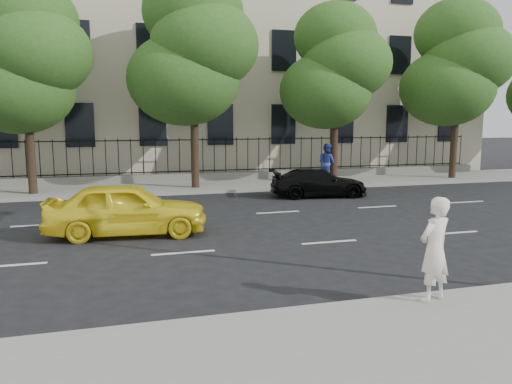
# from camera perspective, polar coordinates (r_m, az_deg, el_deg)

# --- Properties ---
(ground) EXTENTS (120.00, 120.00, 0.00)m
(ground) POSITION_cam_1_polar(r_m,az_deg,el_deg) (11.73, 13.42, -8.51)
(ground) COLOR black
(ground) RESTS_ON ground
(near_sidewalk) EXTENTS (60.00, 4.00, 0.15)m
(near_sidewalk) POSITION_cam_1_polar(r_m,az_deg,el_deg) (8.66, 26.87, -14.94)
(near_sidewalk) COLOR gray
(near_sidewalk) RESTS_ON ground
(far_sidewalk) EXTENTS (60.00, 4.00, 0.15)m
(far_sidewalk) POSITION_cam_1_polar(r_m,az_deg,el_deg) (24.62, -2.61, 0.79)
(far_sidewalk) COLOR gray
(far_sidewalk) RESTS_ON ground
(lane_markings) EXTENTS (49.60, 4.62, 0.01)m
(lane_markings) POSITION_cam_1_polar(r_m,az_deg,el_deg) (15.90, 5.05, -3.79)
(lane_markings) COLOR silver
(lane_markings) RESTS_ON ground
(masonry_building) EXTENTS (34.60, 12.11, 18.50)m
(masonry_building) POSITION_cam_1_polar(r_m,az_deg,el_deg) (33.64, -6.39, 18.12)
(masonry_building) COLOR beige
(masonry_building) RESTS_ON ground
(iron_fence) EXTENTS (30.00, 0.50, 2.20)m
(iron_fence) POSITION_cam_1_polar(r_m,az_deg,el_deg) (26.20, -3.47, 2.52)
(iron_fence) COLOR slate
(iron_fence) RESTS_ON far_sidewalk
(tree_b) EXTENTS (5.53, 5.12, 8.97)m
(tree_b) POSITION_cam_1_polar(r_m,az_deg,el_deg) (23.49, -24.80, 13.77)
(tree_b) COLOR #382619
(tree_b) RESTS_ON far_sidewalk
(tree_c) EXTENTS (5.89, 5.50, 9.80)m
(tree_c) POSITION_cam_1_polar(r_m,az_deg,el_deg) (23.59, -7.18, 15.83)
(tree_c) COLOR #382619
(tree_c) RESTS_ON far_sidewalk
(tree_d) EXTENTS (5.34, 4.94, 8.84)m
(tree_d) POSITION_cam_1_polar(r_m,az_deg,el_deg) (25.55, 9.05, 13.94)
(tree_d) COLOR #382619
(tree_d) RESTS_ON far_sidewalk
(tree_e) EXTENTS (5.71, 5.31, 9.46)m
(tree_e) POSITION_cam_1_polar(r_m,az_deg,el_deg) (29.19, 22.00, 13.45)
(tree_e) COLOR #382619
(tree_e) RESTS_ON far_sidewalk
(yellow_taxi) EXTENTS (4.69, 2.20, 1.55)m
(yellow_taxi) POSITION_cam_1_polar(r_m,az_deg,el_deg) (14.87, -14.55, -1.87)
(yellow_taxi) COLOR yellow
(yellow_taxi) RESTS_ON ground
(black_sedan) EXTENTS (4.34, 2.23, 1.21)m
(black_sedan) POSITION_cam_1_polar(r_m,az_deg,el_deg) (21.60, 7.18, 1.06)
(black_sedan) COLOR black
(black_sedan) RESTS_ON ground
(woman_near) EXTENTS (0.79, 0.65, 1.88)m
(woman_near) POSITION_cam_1_polar(r_m,az_deg,el_deg) (9.38, 19.74, -6.18)
(woman_near) COLOR white
(woman_near) RESTS_ON near_sidewalk
(pedestrian_far) EXTENTS (1.07, 1.17, 1.95)m
(pedestrian_far) POSITION_cam_1_polar(r_m,az_deg,el_deg) (25.22, 8.08, 3.31)
(pedestrian_far) COLOR navy
(pedestrian_far) RESTS_ON far_sidewalk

